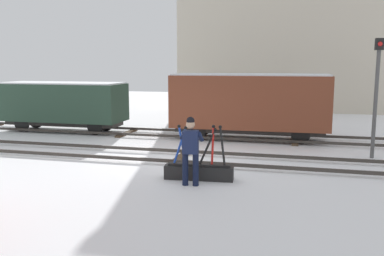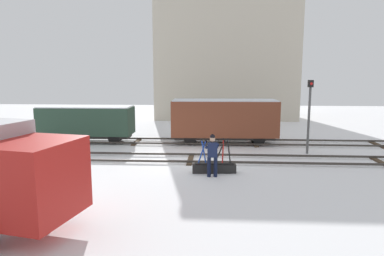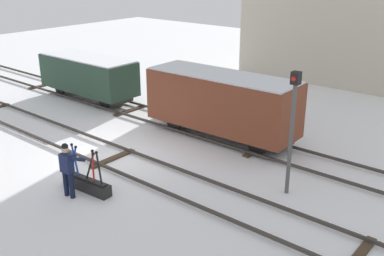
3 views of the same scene
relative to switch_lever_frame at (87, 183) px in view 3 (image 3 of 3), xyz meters
name	(u,v)px [view 3 (image 3 of 3)]	position (x,y,z in m)	size (l,w,h in m)	color
ground_plane	(113,159)	(-1.12, 2.00, -0.25)	(60.00, 60.00, 0.00)	white
track_main_line	(113,157)	(-1.12, 2.00, -0.14)	(44.00, 1.94, 0.18)	#38332D
track_siding_near	(188,126)	(-1.12, 6.12, -0.15)	(44.00, 1.94, 0.18)	#38332D
switch_lever_frame	(87,183)	(0.00, 0.00, 0.00)	(1.82, 0.51, 1.45)	black
rail_worker	(68,167)	(-0.08, -0.55, 0.71)	(0.57, 0.66, 1.72)	#111831
signal_post	(292,121)	(4.80, 3.78, 2.06)	(0.24, 0.32, 3.77)	#4C4C4C
freight_car_near_switch	(221,102)	(0.59, 6.12, 1.23)	(6.14, 2.10, 2.60)	#2D2B28
freight_car_mid_siding	(88,75)	(-7.64, 6.12, 1.02)	(5.49, 1.93, 2.18)	#2D2B28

